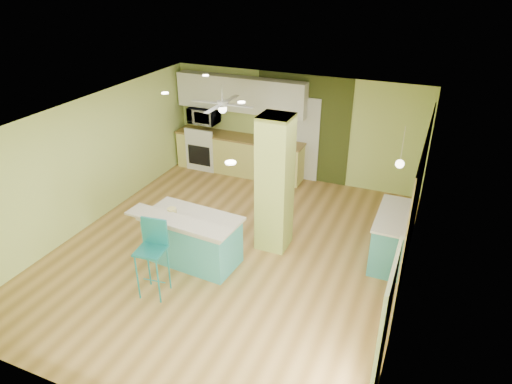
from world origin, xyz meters
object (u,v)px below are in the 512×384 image
peninsula (192,238)px  bar_stool (153,246)px  fruit_bowl (262,140)px  side_counter (392,237)px  canister (172,212)px

peninsula → bar_stool: bar_stool is taller
fruit_bowl → peninsula: bearing=-86.9°
side_counter → bar_stool: bearing=-144.4°
peninsula → side_counter: (3.17, 1.43, -0.01)m
bar_stool → canister: bearing=95.3°
bar_stool → fruit_bowl: bar_stool is taller
side_counter → fruit_bowl: 4.06m
side_counter → canister: 3.81m
side_counter → canister: size_ratio=8.87×
bar_stool → canister: 0.87m
canister → bar_stool: bearing=-77.8°
peninsula → canister: canister is taller
side_counter → canister: (-3.47, -1.50, 0.50)m
peninsula → bar_stool: bearing=-93.3°
peninsula → bar_stool: size_ratio=1.50×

